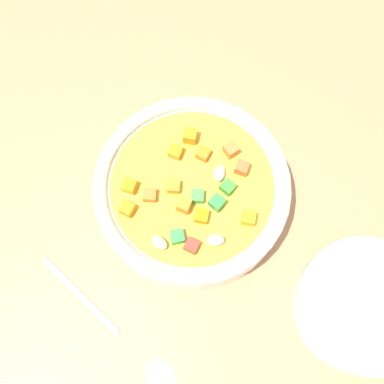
% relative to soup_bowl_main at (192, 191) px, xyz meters
% --- Properties ---
extents(ground_plane, '(1.40, 1.40, 0.02)m').
position_rel_soup_bowl_main_xyz_m(ground_plane, '(0.00, -0.00, -0.04)').
color(ground_plane, '#9E754F').
extents(soup_bowl_main, '(0.20, 0.20, 0.06)m').
position_rel_soup_bowl_main_xyz_m(soup_bowl_main, '(0.00, 0.00, 0.00)').
color(soup_bowl_main, white).
rests_on(soup_bowl_main, ground_plane).
extents(spoon, '(0.19, 0.03, 0.01)m').
position_rel_soup_bowl_main_xyz_m(spoon, '(-0.04, 0.16, -0.03)').
color(spoon, silver).
rests_on(spoon, ground_plane).
extents(side_bowl_small, '(0.13, 0.13, 0.04)m').
position_rel_soup_bowl_main_xyz_m(side_bowl_small, '(-0.21, -0.02, -0.01)').
color(side_bowl_small, white).
rests_on(side_bowl_small, ground_plane).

